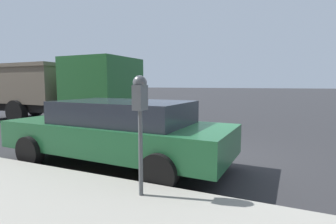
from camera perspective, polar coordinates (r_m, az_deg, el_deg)
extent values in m
plane|color=#2B2B2D|center=(6.28, 4.54, -9.85)|extent=(220.00, 220.00, 0.00)
cylinder|color=#4C5156|center=(3.67, -5.98, -8.92)|extent=(0.06, 0.06, 1.19)
cube|color=#4C5156|center=(3.55, -6.11, 3.13)|extent=(0.20, 0.14, 0.34)
sphere|color=#4C5156|center=(3.54, -6.15, 6.42)|extent=(0.19, 0.19, 0.19)
cube|color=gold|center=(3.64, -5.27, 2.54)|extent=(0.01, 0.11, 0.12)
cube|color=black|center=(3.63, -5.29, 4.42)|extent=(0.01, 0.10, 0.08)
cube|color=#1E5B33|center=(5.76, -11.25, -5.12)|extent=(2.01, 4.99, 0.59)
cube|color=#232833|center=(5.56, -9.74, -0.01)|extent=(1.72, 2.82, 0.46)
cylinder|color=black|center=(6.26, -27.84, -7.56)|extent=(0.24, 0.65, 0.64)
cylinder|color=black|center=(7.47, -16.34, -4.96)|extent=(0.24, 0.65, 0.64)
cylinder|color=black|center=(4.28, -1.95, -13.04)|extent=(0.24, 0.65, 0.64)
cylinder|color=black|center=(5.91, 6.48, -7.66)|extent=(0.24, 0.65, 0.64)
cube|color=black|center=(13.05, -23.58, 1.08)|extent=(2.22, 8.00, 0.35)
cube|color=#23602D|center=(11.09, -14.07, 6.42)|extent=(2.55, 2.42, 1.90)
cube|color=#6B6051|center=(14.18, -27.88, 5.14)|extent=(2.57, 4.97, 1.58)
cube|color=#6B6051|center=(14.20, -28.05, 8.65)|extent=(2.67, 5.07, 0.16)
cylinder|color=black|center=(12.17, -10.21, 0.34)|extent=(0.31, 1.04, 1.04)
cylinder|color=black|center=(10.21, -18.28, -0.97)|extent=(0.31, 1.04, 1.04)
cylinder|color=black|center=(14.51, -21.97, 0.91)|extent=(0.31, 1.04, 1.04)
cylinder|color=black|center=(12.91, -30.09, -0.07)|extent=(0.31, 1.04, 1.04)
cylinder|color=black|center=(16.01, -26.91, 1.14)|extent=(0.31, 1.04, 1.04)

